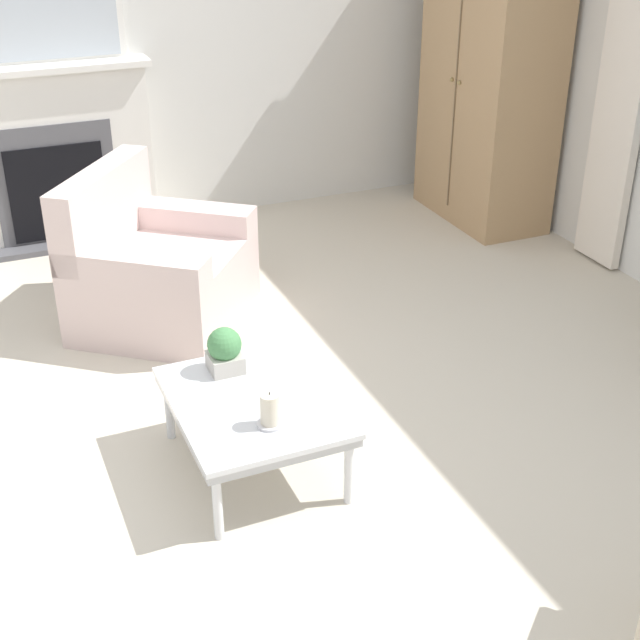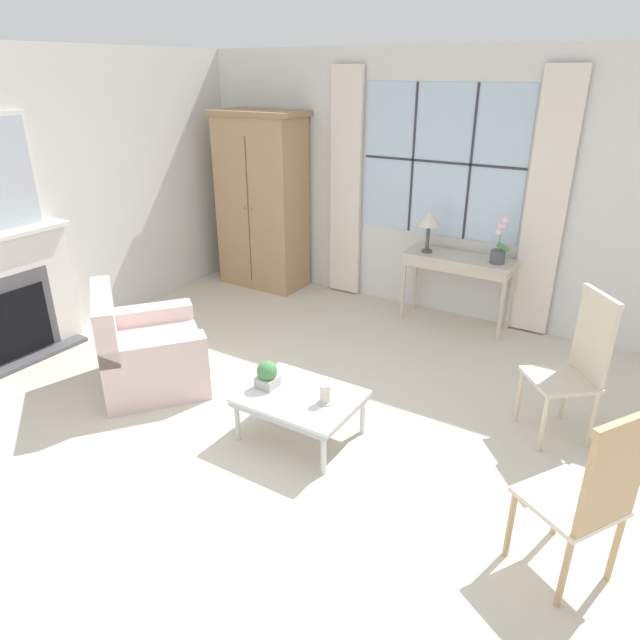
{
  "view_description": "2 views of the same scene",
  "coord_description": "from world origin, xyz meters",
  "px_view_note": "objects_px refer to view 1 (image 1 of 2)",
  "views": [
    {
      "loc": [
        3.21,
        -0.91,
        2.45
      ],
      "look_at": [
        -0.04,
        0.47,
        0.59
      ],
      "focal_mm": 50.0,
      "sensor_mm": 36.0,
      "label": 1
    },
    {
      "loc": [
        2.17,
        -2.92,
        2.57
      ],
      "look_at": [
        0.06,
        0.46,
        0.81
      ],
      "focal_mm": 32.0,
      "sensor_mm": 36.0,
      "label": 2
    }
  ],
  "objects_px": {
    "armoire": "(491,72)",
    "coffee_table": "(253,407)",
    "armchair_upholstered": "(157,273)",
    "fireplace": "(49,139)",
    "potted_plant_small": "(225,350)",
    "pillar_candle": "(270,411)"
  },
  "relations": [
    {
      "from": "armoire",
      "to": "coffee_table",
      "type": "bearing_deg",
      "value": -48.64
    },
    {
      "from": "coffee_table",
      "to": "pillar_candle",
      "type": "bearing_deg",
      "value": 0.66
    },
    {
      "from": "pillar_candle",
      "to": "coffee_table",
      "type": "bearing_deg",
      "value": -179.34
    },
    {
      "from": "armoire",
      "to": "pillar_candle",
      "type": "relative_size",
      "value": 13.37
    },
    {
      "from": "fireplace",
      "to": "potted_plant_small",
      "type": "bearing_deg",
      "value": 7.15
    },
    {
      "from": "coffee_table",
      "to": "armoire",
      "type": "bearing_deg",
      "value": 131.36
    },
    {
      "from": "potted_plant_small",
      "to": "pillar_candle",
      "type": "bearing_deg",
      "value": 4.03
    },
    {
      "from": "armchair_upholstered",
      "to": "pillar_candle",
      "type": "bearing_deg",
      "value": 1.08
    },
    {
      "from": "armchair_upholstered",
      "to": "potted_plant_small",
      "type": "distance_m",
      "value": 1.32
    },
    {
      "from": "armoire",
      "to": "coffee_table",
      "type": "relative_size",
      "value": 2.49
    },
    {
      "from": "fireplace",
      "to": "pillar_candle",
      "type": "relative_size",
      "value": 14.02
    },
    {
      "from": "fireplace",
      "to": "armchair_upholstered",
      "type": "bearing_deg",
      "value": 13.44
    },
    {
      "from": "coffee_table",
      "to": "potted_plant_small",
      "type": "xyz_separation_m",
      "value": [
        -0.27,
        -0.03,
        0.15
      ]
    },
    {
      "from": "armoire",
      "to": "armchair_upholstered",
      "type": "relative_size",
      "value": 1.68
    },
    {
      "from": "fireplace",
      "to": "potted_plant_small",
      "type": "xyz_separation_m",
      "value": [
        2.76,
        0.35,
        -0.26
      ]
    },
    {
      "from": "armchair_upholstered",
      "to": "pillar_candle",
      "type": "height_order",
      "value": "armchair_upholstered"
    },
    {
      "from": "fireplace",
      "to": "armoire",
      "type": "xyz_separation_m",
      "value": [
        0.75,
        2.97,
        0.34
      ]
    },
    {
      "from": "armchair_upholstered",
      "to": "coffee_table",
      "type": "xyz_separation_m",
      "value": [
        1.58,
        0.03,
        0.03
      ]
    },
    {
      "from": "armoire",
      "to": "potted_plant_small",
      "type": "distance_m",
      "value": 3.36
    },
    {
      "from": "armchair_upholstered",
      "to": "coffee_table",
      "type": "bearing_deg",
      "value": 1.13
    },
    {
      "from": "fireplace",
      "to": "armchair_upholstered",
      "type": "xyz_separation_m",
      "value": [
        1.45,
        0.35,
        -0.44
      ]
    },
    {
      "from": "armoire",
      "to": "armchair_upholstered",
      "type": "bearing_deg",
      "value": -75.09
    }
  ]
}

